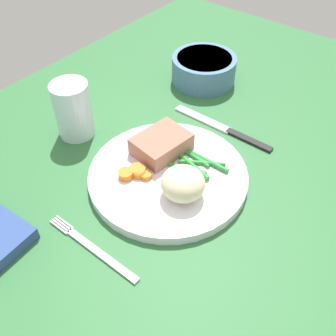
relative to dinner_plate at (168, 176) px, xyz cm
name	(u,v)px	position (x,y,z in cm)	size (l,w,h in cm)	color
dining_table	(188,177)	(3.31, -1.74, -1.80)	(120.00, 90.00, 2.00)	#2D6B38
dinner_plate	(168,176)	(0.00, 0.00, 0.00)	(25.41, 25.41, 1.60)	white
meat_portion	(162,144)	(3.43, 4.00, 2.35)	(8.83, 6.72, 3.10)	#A86B56
mashed_potatoes	(183,184)	(-2.29, -4.57, 3.19)	(6.54, 6.60, 4.79)	beige
carrot_slices	(135,172)	(-3.61, 3.74, 1.34)	(4.24, 4.59, 1.18)	orange
green_beans	(197,162)	(4.45, -2.47, 1.17)	(6.33, 9.70, 0.87)	#2D8C38
fork	(94,249)	(-16.82, -0.26, -0.60)	(1.44, 16.60, 0.40)	silver
knife	(224,129)	(16.37, -0.29, -0.60)	(1.70, 20.50, 0.64)	black
water_glass	(74,113)	(-0.90, 20.33, 3.54)	(6.53, 6.53, 10.20)	silver
salad_bowl	(204,68)	(27.77, 12.32, 2.25)	(13.40, 13.40, 5.41)	#4C7299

